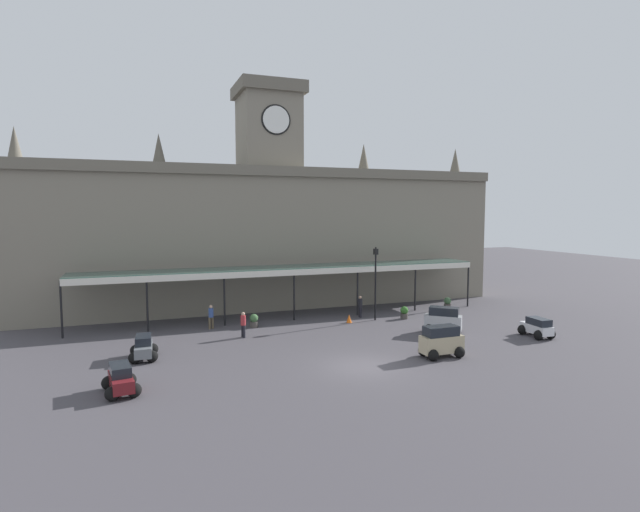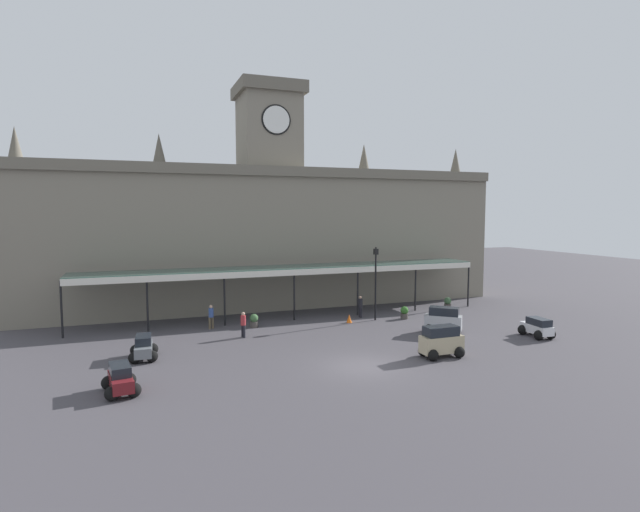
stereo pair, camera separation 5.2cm
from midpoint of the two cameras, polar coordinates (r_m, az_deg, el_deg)
ground_plane at (r=27.06m, az=5.06°, el=-12.44°), size 140.00×140.00×0.00m
station_building at (r=44.06m, az=-5.72°, el=2.79°), size 40.22×7.29×18.94m
entrance_canopy at (r=38.62m, az=-3.48°, el=-1.46°), size 31.44×3.26×3.91m
car_beige_van at (r=29.23m, az=13.69°, el=-9.59°), size 2.40×1.60×1.77m
car_grey_estate at (r=29.82m, az=-19.39°, el=-9.92°), size 1.62×2.29×1.27m
car_white_estate at (r=35.80m, az=23.50°, el=-7.56°), size 1.65×2.31×1.27m
car_silver_van at (r=34.82m, az=13.90°, el=-7.23°), size 2.55×2.47×1.77m
car_maroon_estate at (r=24.79m, az=-21.69°, el=-13.06°), size 1.74×2.35×1.27m
pedestrian_near_entrance at (r=38.92m, az=4.65°, el=-5.65°), size 0.34×0.39×1.67m
pedestrian_beside_cars at (r=35.84m, az=-12.25°, el=-6.68°), size 0.38×0.34×1.67m
pedestrian_crossing_forecourt at (r=33.02m, az=-8.68°, el=-7.63°), size 0.34×0.38×1.67m
victorian_lamppost at (r=37.62m, az=6.39°, el=-2.21°), size 0.30×0.30×5.52m
traffic_cone at (r=37.11m, az=3.38°, el=-7.11°), size 0.40×0.40×0.62m
planter_forecourt_centre at (r=35.84m, az=-7.49°, el=-7.29°), size 0.60×0.60×0.96m
planter_by_canopy at (r=43.62m, az=14.35°, el=-5.19°), size 0.60×0.60×0.96m
planter_near_kerb at (r=38.83m, az=9.62°, el=-6.36°), size 0.60×0.60×0.96m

